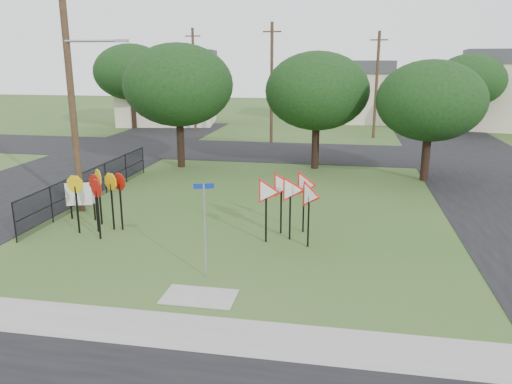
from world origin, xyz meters
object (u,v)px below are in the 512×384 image
yield_sign_cluster (290,192)px  info_board (82,195)px  street_name_sign (205,224)px  stop_sign_cluster (100,188)px

yield_sign_cluster → info_board: 8.56m
street_name_sign → stop_sign_cluster: size_ratio=1.29×
stop_sign_cluster → info_board: bearing=140.9°
street_name_sign → info_board: 7.82m
street_name_sign → yield_sign_cluster: (2.08, 3.72, 0.10)m
yield_sign_cluster → street_name_sign: bearing=-119.3°
street_name_sign → yield_sign_cluster: size_ratio=1.18×
street_name_sign → stop_sign_cluster: (-4.98, 3.26, 0.02)m
street_name_sign → info_board: size_ratio=1.88×
info_board → yield_sign_cluster: bearing=-4.7°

